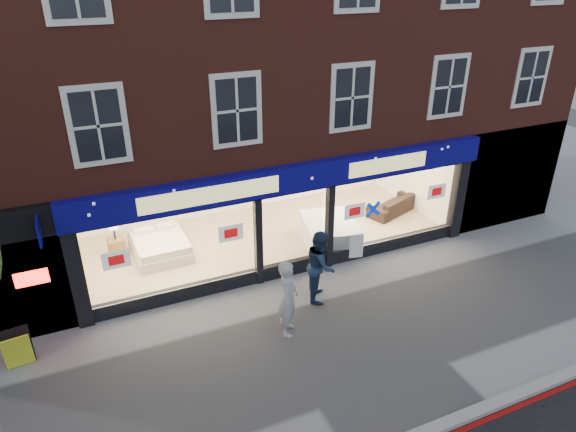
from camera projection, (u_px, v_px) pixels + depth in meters
ground at (349, 339)px, 11.86m from camera, size 120.00×120.00×0.00m
kerb_stone at (428, 431)px, 9.46m from camera, size 60.00×0.25×0.12m
showroom_floor at (266, 237)px, 16.13m from camera, size 11.00×4.50×0.10m
building at (239, 6)px, 14.55m from camera, size 19.00×8.26×10.30m
display_bed at (160, 244)px, 15.03m from camera, size 1.61×1.95×1.07m
bedside_table at (117, 247)px, 14.91m from camera, size 0.49×0.49×0.55m
mattress_stack at (330, 232)px, 15.50m from camera, size 1.92×2.21×0.75m
sofa at (393, 204)px, 17.49m from camera, size 2.15×1.42×0.58m
a_board at (18, 349)px, 10.91m from camera, size 0.60×0.42×0.87m
pedestrian_grey at (288, 298)px, 11.68m from camera, size 0.74×0.83×1.90m
pedestrian_blue at (321, 265)px, 12.94m from camera, size 1.07×1.15×1.90m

